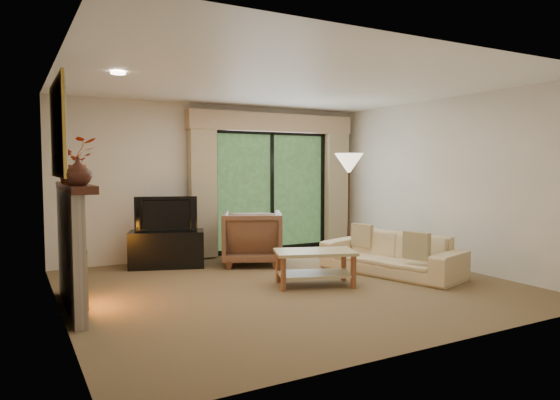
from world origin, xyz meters
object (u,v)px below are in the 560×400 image
armchair (252,237)px  coffee_table (315,268)px  media_console (167,249)px  sofa (391,254)px

armchair → coffee_table: 1.69m
media_console → armchair: bearing=0.6°
sofa → armchair: bearing=-155.7°
armchair → coffee_table: armchair is taller
coffee_table → media_console: bearing=143.3°
sofa → coffee_table: (-1.34, -0.06, -0.06)m
media_console → armchair: 1.33m
media_console → coffee_table: bearing=-37.8°
media_console → coffee_table: size_ratio=1.09×
sofa → coffee_table: sofa is taller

